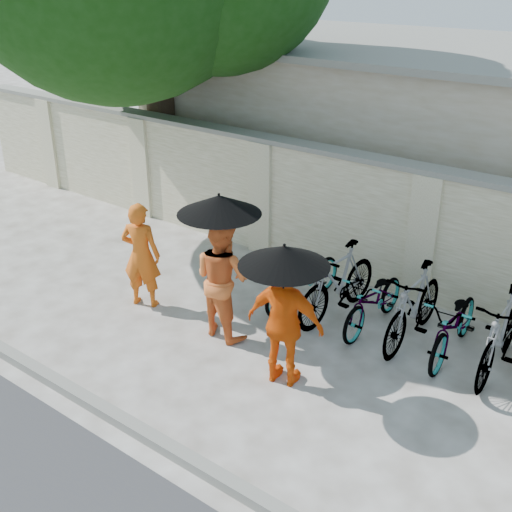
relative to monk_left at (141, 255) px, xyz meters
The scene contains 14 objects.
ground 1.54m from the monk_left, 19.03° to the right, with size 80.00×80.00×0.00m, color silver.
kerb 2.57m from the monk_left, 59.93° to the right, with size 40.00×0.16×0.12m, color gray.
compound_wall 3.57m from the monk_left, 51.22° to the left, with size 20.00×0.30×2.00m, color #F2EACD.
monk_left is the anchor object (origin of this frame).
monk_center 1.50m from the monk_left, ahead, with size 0.83×0.65×1.71m, color orange.
parasol_center 1.91m from the monk_left, ahead, with size 1.10×1.10×1.11m.
monk_right 2.85m from the monk_left, ahead, with size 0.97×0.40×1.66m, color #E9580C.
parasol_right 3.03m from the monk_left, ahead, with size 1.06×1.06×0.94m.
bike_0 2.45m from the monk_left, 37.64° to the left, with size 0.59×1.69×0.89m, color gray.
bike_1 2.92m from the monk_left, 30.57° to the left, with size 0.52×1.83×1.10m, color gray.
bike_2 3.45m from the monk_left, 26.02° to the left, with size 0.57×1.63×0.85m, color gray.
bike_3 3.98m from the monk_left, 22.32° to the left, with size 0.51×1.81×1.09m, color gray.
bike_4 4.53m from the monk_left, 19.66° to the left, with size 0.59×1.71×0.90m, color gray.
bike_5 5.07m from the monk_left, 17.26° to the left, with size 0.51×1.81×1.09m, color gray.
Camera 1 is at (5.36, -5.36, 4.77)m, focal length 45.00 mm.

